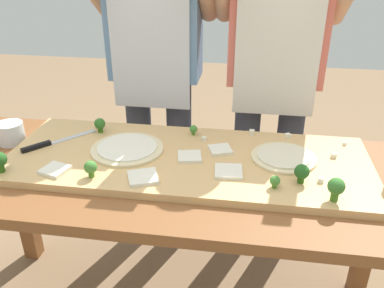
% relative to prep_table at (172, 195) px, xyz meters
% --- Properties ---
extents(prep_table, '(1.72, 0.69, 0.75)m').
position_rel_prep_table_xyz_m(prep_table, '(0.00, 0.00, 0.00)').
color(prep_table, brown).
rests_on(prep_table, ground).
extents(cutting_board, '(1.29, 0.50, 0.03)m').
position_rel_prep_table_xyz_m(cutting_board, '(0.04, 0.06, 0.12)').
color(cutting_board, tan).
rests_on(cutting_board, prep_table).
extents(chefs_knife, '(0.21, 0.24, 0.02)m').
position_rel_prep_table_xyz_m(chefs_knife, '(-0.48, 0.07, 0.14)').
color(chefs_knife, '#B7BABF').
rests_on(chefs_knife, cutting_board).
extents(pizza_whole_cheese_artichoke, '(0.23, 0.23, 0.02)m').
position_rel_prep_table_xyz_m(pizza_whole_cheese_artichoke, '(0.38, 0.09, 0.14)').
color(pizza_whole_cheese_artichoke, beige).
rests_on(pizza_whole_cheese_artichoke, cutting_board).
extents(pizza_whole_white_garlic, '(0.27, 0.27, 0.02)m').
position_rel_prep_table_xyz_m(pizza_whole_white_garlic, '(-0.18, 0.07, 0.14)').
color(pizza_whole_white_garlic, beige).
rests_on(pizza_whole_white_garlic, cutting_board).
extents(pizza_slice_near_left, '(0.10, 0.10, 0.01)m').
position_rel_prep_table_xyz_m(pizza_slice_near_left, '(-0.38, -0.11, 0.14)').
color(pizza_slice_near_left, silver).
rests_on(pizza_slice_near_left, cutting_board).
extents(pizza_slice_near_right, '(0.10, 0.10, 0.01)m').
position_rel_prep_table_xyz_m(pizza_slice_near_right, '(0.20, -0.03, 0.14)').
color(pizza_slice_near_right, silver).
rests_on(pizza_slice_near_right, cutting_board).
extents(pizza_slice_far_right, '(0.10, 0.10, 0.01)m').
position_rel_prep_table_xyz_m(pizza_slice_far_right, '(0.06, 0.05, 0.14)').
color(pizza_slice_far_right, silver).
rests_on(pizza_slice_far_right, cutting_board).
extents(pizza_slice_far_left, '(0.10, 0.10, 0.01)m').
position_rel_prep_table_xyz_m(pizza_slice_far_left, '(0.16, 0.12, 0.14)').
color(pizza_slice_far_left, silver).
rests_on(pizza_slice_far_left, cutting_board).
extents(pizza_slice_center, '(0.12, 0.12, 0.01)m').
position_rel_prep_table_xyz_m(pizza_slice_center, '(-0.07, -0.11, 0.14)').
color(pizza_slice_center, silver).
rests_on(pizza_slice_center, cutting_board).
extents(broccoli_floret_back_right, '(0.04, 0.04, 0.06)m').
position_rel_prep_table_xyz_m(broccoli_floret_back_right, '(-0.33, 0.21, 0.17)').
color(broccoli_floret_back_right, '#366618').
rests_on(broccoli_floret_back_right, cutting_board).
extents(broccoli_floret_back_left, '(0.05, 0.05, 0.06)m').
position_rel_prep_table_xyz_m(broccoli_floret_back_left, '(0.43, -0.06, 0.17)').
color(broccoli_floret_back_left, '#2C5915').
rests_on(broccoli_floret_back_left, cutting_board).
extents(broccoli_floret_back_mid, '(0.03, 0.03, 0.04)m').
position_rel_prep_table_xyz_m(broccoli_floret_back_mid, '(0.04, 0.24, 0.15)').
color(broccoli_floret_back_mid, '#487A23').
rests_on(broccoli_floret_back_mid, cutting_board).
extents(broccoli_floret_front_right, '(0.04, 0.04, 0.06)m').
position_rel_prep_table_xyz_m(broccoli_floret_front_right, '(-0.24, -0.12, 0.16)').
color(broccoli_floret_front_right, '#487A23').
rests_on(broccoli_floret_front_right, cutting_board).
extents(broccoli_floret_center_right, '(0.05, 0.05, 0.08)m').
position_rel_prep_table_xyz_m(broccoli_floret_center_right, '(0.52, -0.14, 0.18)').
color(broccoli_floret_center_right, '#3F7220').
rests_on(broccoli_floret_center_right, cutting_board).
extents(broccoli_floret_front_left, '(0.03, 0.03, 0.04)m').
position_rel_prep_table_xyz_m(broccoli_floret_front_left, '(0.35, -0.10, 0.15)').
color(broccoli_floret_front_left, '#487A23').
rests_on(broccoli_floret_front_left, cutting_board).
extents(cheese_crumble_a, '(0.02, 0.02, 0.02)m').
position_rel_prep_table_xyz_m(cheese_crumble_a, '(0.56, 0.13, 0.14)').
color(cheese_crumble_a, white).
rests_on(cheese_crumble_a, cutting_board).
extents(cheese_crumble_b, '(0.02, 0.02, 0.02)m').
position_rel_prep_table_xyz_m(cheese_crumble_b, '(0.09, 0.19, 0.14)').
color(cheese_crumble_b, silver).
rests_on(cheese_crumble_b, cutting_board).
extents(cheese_crumble_c, '(0.02, 0.02, 0.02)m').
position_rel_prep_table_xyz_m(cheese_crumble_c, '(0.27, 0.27, 0.14)').
color(cheese_crumble_c, silver).
rests_on(cheese_crumble_c, cutting_board).
extents(cheese_crumble_d, '(0.02, 0.02, 0.02)m').
position_rel_prep_table_xyz_m(cheese_crumble_d, '(0.41, 0.27, 0.14)').
color(cheese_crumble_d, white).
rests_on(cheese_crumble_d, cutting_board).
extents(cheese_crumble_e, '(0.02, 0.02, 0.01)m').
position_rel_prep_table_xyz_m(cheese_crumble_e, '(0.62, 0.24, 0.14)').
color(cheese_crumble_e, white).
rests_on(cheese_crumble_e, cutting_board).
extents(cheese_crumble_f, '(0.02, 0.02, 0.02)m').
position_rel_prep_table_xyz_m(cheese_crumble_f, '(0.49, -0.05, 0.14)').
color(cheese_crumble_f, white).
rests_on(cheese_crumble_f, cutting_board).
extents(flour_cup, '(0.10, 0.10, 0.08)m').
position_rel_prep_table_xyz_m(flour_cup, '(-0.66, 0.12, 0.14)').
color(flour_cup, white).
rests_on(flour_cup, prep_table).
extents(cook_left, '(0.54, 0.39, 1.67)m').
position_rel_prep_table_xyz_m(cook_left, '(-0.18, 0.56, 0.36)').
color(cook_left, '#333847').
rests_on(cook_left, ground).
extents(cook_right, '(0.54, 0.39, 1.67)m').
position_rel_prep_table_xyz_m(cook_right, '(0.35, 0.56, 0.36)').
color(cook_right, '#333847').
rests_on(cook_right, ground).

